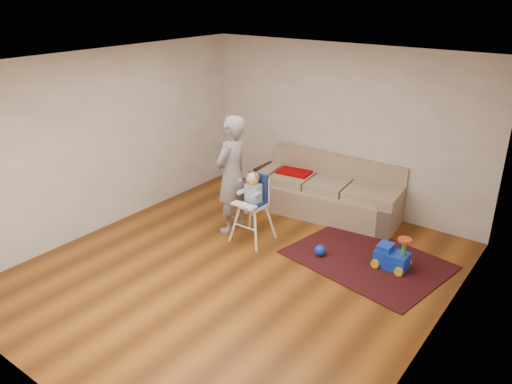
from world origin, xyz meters
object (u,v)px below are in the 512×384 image
Objects in this scene: toy_ball at (320,250)px; high_chair at (253,208)px; side_table at (273,181)px; adult at (232,175)px; ride_on_toy at (393,251)px; sofa at (329,188)px.

toy_ball is 0.15× the size of high_chair.
side_table is 1.68m from adult.
toy_ball is (-0.92, -0.31, -0.16)m from ride_on_toy.
sofa is 1.55m from high_chair.
high_chair is at bearing -171.25° from toy_ball.
side_table is 0.48× the size of high_chair.
adult reaches higher than side_table.
side_table is at bearing -170.77° from adult.
sofa reaches higher than ride_on_toy.
side_table reaches higher than toy_ball.
ride_on_toy is at bearing -22.53° from side_table.
high_chair is (-0.43, -1.49, 0.06)m from sofa.
ride_on_toy is 0.98m from toy_ball.
sofa reaches higher than side_table.
high_chair is at bearing 77.62° from adult.
high_chair is (-1.06, -0.16, 0.42)m from toy_ball.
side_table is 2.32m from toy_ball.
high_chair is at bearing -166.60° from ride_on_toy.
toy_ball is at bearing 8.04° from high_chair.
toy_ball is 0.09× the size of adult.
adult reaches higher than sofa.
adult is (-0.89, -1.40, 0.45)m from sofa.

